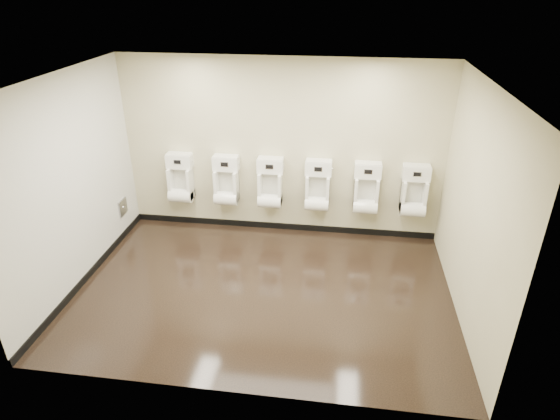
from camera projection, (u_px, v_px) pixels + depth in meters
The scene contains 16 objects.
ground at pixel (263, 290), 6.33m from camera, with size 5.00×3.50×0.00m, color black.
ceiling at pixel (259, 80), 5.07m from camera, with size 5.00×3.50×0.00m, color silver.
back_wall at pixel (281, 149), 7.25m from camera, with size 5.00×0.02×2.80m, color beige.
front_wall at pixel (228, 280), 4.15m from camera, with size 5.00×0.02×2.80m, color beige.
left_wall at pixel (70, 185), 6.01m from camera, with size 0.02×3.50×2.80m, color beige.
right_wall at pixel (475, 209), 5.39m from camera, with size 0.02×3.50×2.80m, color beige.
tile_overlay_left at pixel (71, 185), 6.01m from camera, with size 0.01×3.50×2.80m, color silver.
skirting_back at pixel (281, 226), 7.85m from camera, with size 5.00×0.02×0.10m, color black.
skirting_left at pixel (90, 273), 6.61m from camera, with size 0.02×3.50×0.10m, color black.
access_panel at pixel (123, 207), 7.47m from camera, with size 0.04×0.25×0.25m.
urinal_0 at pixel (181, 181), 7.58m from camera, with size 0.42×0.32×0.79m.
urinal_1 at pixel (226, 184), 7.49m from camera, with size 0.42×0.32×0.79m.
urinal_2 at pixel (270, 186), 7.40m from camera, with size 0.42×0.32×0.79m.
urinal_3 at pixel (318, 189), 7.31m from camera, with size 0.42×0.32×0.79m.
urinal_4 at pixel (366, 192), 7.22m from camera, with size 0.42×0.32×0.79m.
urinal_5 at pixel (414, 194), 7.13m from camera, with size 0.42×0.32×0.79m.
Camera 1 is at (0.93, -5.08, 3.82)m, focal length 30.00 mm.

